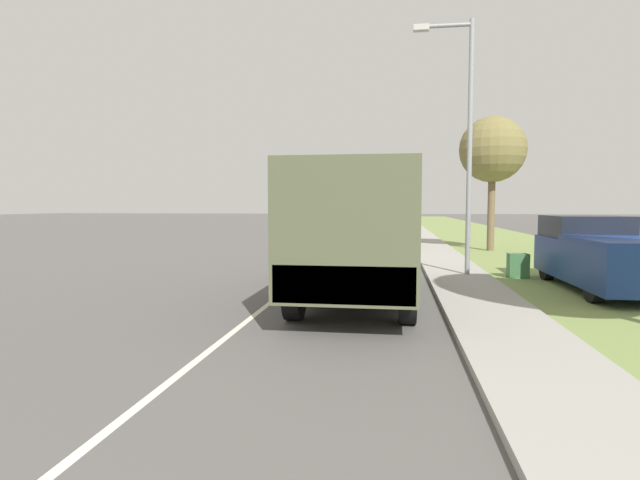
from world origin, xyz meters
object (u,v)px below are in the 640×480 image
(military_truck, at_px, (359,228))
(pickup_truck, at_px, (603,254))
(car_second_ahead, at_px, (330,226))
(car_nearest_ahead, at_px, (378,233))
(lamp_post, at_px, (463,125))

(military_truck, bearing_deg, pickup_truck, 19.40)
(car_second_ahead, bearing_deg, car_nearest_ahead, -70.83)
(car_nearest_ahead, xyz_separation_m, lamp_post, (2.69, -10.28, 3.67))
(military_truck, distance_m, pickup_truck, 6.31)
(car_second_ahead, bearing_deg, lamp_post, -72.98)
(car_second_ahead, bearing_deg, pickup_truck, -66.90)
(lamp_post, bearing_deg, car_second_ahead, 107.02)
(military_truck, relative_size, car_second_ahead, 1.81)
(pickup_truck, bearing_deg, lamp_post, 153.75)
(pickup_truck, bearing_deg, car_second_ahead, 113.10)
(lamp_post, bearing_deg, military_truck, -126.10)
(military_truck, distance_m, car_nearest_ahead, 13.98)
(car_second_ahead, xyz_separation_m, pickup_truck, (9.72, -22.80, 0.27))
(military_truck, bearing_deg, lamp_post, 53.90)
(car_nearest_ahead, relative_size, pickup_truck, 0.96)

